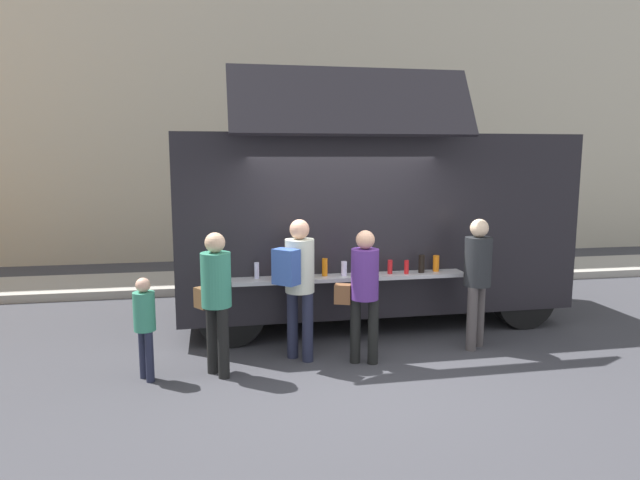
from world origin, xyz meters
TOP-DOWN VIEW (x-y plane):
  - ground_plane at (0.00, 0.00)m, footprint 60.00×60.00m
  - curb_strip at (-3.38, 4.57)m, footprint 28.00×1.60m
  - building_behind at (-2.38, 8.47)m, footprint 32.00×2.40m
  - food_truck_main at (0.63, 1.95)m, footprint 5.67×2.83m
  - trash_bin at (4.49, 4.27)m, footprint 0.60×0.60m
  - customer_front_ordering at (0.07, 0.02)m, footprint 0.53×0.36m
  - customer_mid_with_backpack at (-0.69, 0.25)m, footprint 0.54×0.55m
  - customer_rear_waiting at (-1.68, -0.04)m, footprint 0.44×0.51m
  - customer_extra_browsing at (1.66, 0.28)m, footprint 0.35×0.35m
  - child_near_queue at (-2.46, -0.05)m, footprint 0.24×0.24m

SIDE VIEW (x-z plane):
  - ground_plane at x=0.00m, z-range 0.00..0.00m
  - curb_strip at x=-3.38m, z-range 0.00..0.15m
  - trash_bin at x=4.49m, z-range 0.00..1.02m
  - child_near_queue at x=-2.46m, z-range 0.11..1.30m
  - customer_front_ordering at x=0.07m, z-range 0.15..1.79m
  - customer_rear_waiting at x=-1.68m, z-range 0.15..1.82m
  - customer_extra_browsing at x=1.66m, z-range 0.17..1.88m
  - customer_mid_with_backpack at x=-0.69m, z-range 0.20..1.95m
  - food_truck_main at x=0.63m, z-range -0.27..3.35m
  - building_behind at x=-2.38m, z-range 0.00..9.78m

